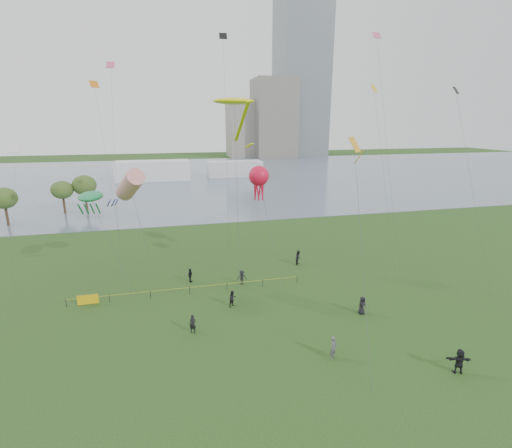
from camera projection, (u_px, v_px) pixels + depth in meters
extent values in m
plane|color=#1B3812|center=(286.00, 356.00, 28.81)|extent=(400.00, 400.00, 0.00)
cube|color=slate|center=(192.00, 177.00, 122.45)|extent=(400.00, 120.00, 0.08)
cube|color=slate|center=(302.00, 33.00, 184.21)|extent=(24.00, 24.00, 120.00)
cube|color=slate|center=(274.00, 119.00, 185.90)|extent=(20.00, 20.00, 38.00)
cube|color=gray|center=(244.00, 129.00, 189.67)|extent=(16.00, 18.00, 28.00)
cube|color=white|center=(153.00, 171.00, 114.25)|extent=(22.00, 8.00, 6.00)
cube|color=silver|center=(234.00, 169.00, 123.10)|extent=(18.00, 7.00, 5.00)
cylinder|color=#3C291B|center=(86.00, 203.00, 75.22)|extent=(0.44, 0.44, 3.27)
ellipsoid|color=#445F25|center=(84.00, 185.00, 74.24)|extent=(4.66, 4.66, 3.93)
cylinder|color=#3C291B|center=(7.00, 217.00, 64.53)|extent=(0.44, 0.44, 3.03)
ellipsoid|color=#445F25|center=(4.00, 198.00, 63.62)|extent=(4.30, 4.30, 3.63)
cylinder|color=#3C291B|center=(64.00, 206.00, 73.24)|extent=(0.44, 0.44, 2.92)
ellipsoid|color=#445F25|center=(62.00, 190.00, 72.36)|extent=(4.15, 4.15, 3.50)
cylinder|color=black|center=(66.00, 303.00, 36.38)|extent=(0.07, 0.07, 0.85)
cylinder|color=black|center=(109.00, 298.00, 37.29)|extent=(0.07, 0.07, 0.85)
cylinder|color=black|center=(150.00, 294.00, 38.20)|extent=(0.07, 0.07, 0.85)
cylinder|color=black|center=(190.00, 290.00, 39.11)|extent=(0.07, 0.07, 0.85)
cylinder|color=black|center=(227.00, 286.00, 40.02)|extent=(0.07, 0.07, 0.85)
cylinder|color=black|center=(263.00, 283.00, 40.93)|extent=(0.07, 0.07, 0.85)
cylinder|color=black|center=(297.00, 279.00, 41.84)|extent=(0.07, 0.07, 0.85)
cylinder|color=#CED419|center=(190.00, 287.00, 39.03)|extent=(24.00, 0.03, 0.03)
cube|color=#E6B20C|center=(88.00, 300.00, 36.81)|extent=(2.00, 0.04, 1.00)
imported|color=#515358|center=(333.00, 348.00, 28.37)|extent=(0.80, 0.75, 1.83)
imported|color=black|center=(233.00, 299.00, 36.41)|extent=(1.02, 0.97, 1.65)
imported|color=black|center=(242.00, 277.00, 41.33)|extent=(1.14, 0.73, 1.68)
imported|color=black|center=(190.00, 275.00, 41.96)|extent=(0.79, 1.03, 1.62)
imported|color=black|center=(362.00, 305.00, 34.97)|extent=(0.94, 0.70, 1.75)
imported|color=black|center=(459.00, 361.00, 26.70)|extent=(1.85, 1.10, 1.90)
imported|color=black|center=(193.00, 324.00, 31.80)|extent=(0.72, 0.60, 1.67)
imported|color=black|center=(298.00, 257.00, 47.15)|extent=(1.11, 1.14, 1.85)
cylinder|color=#3F3F42|center=(237.00, 194.00, 40.54)|extent=(1.41, 9.41, 19.89)
ellipsoid|color=#E2EA0C|center=(234.00, 101.00, 42.44)|extent=(4.84, 3.02, 0.76)
cube|color=#E2EA0C|center=(241.00, 123.00, 39.14)|extent=(0.36, 6.98, 4.09)
cube|color=#E2EA0C|center=(249.00, 145.00, 36.15)|extent=(0.95, 0.95, 0.42)
cylinder|color=#3F3F42|center=(144.00, 237.00, 40.11)|extent=(2.13, 2.11, 11.14)
cylinder|color=red|center=(130.00, 185.00, 39.36)|extent=(3.79, 5.21, 3.91)
cylinder|color=#1A1FBB|center=(116.00, 203.00, 38.34)|extent=(0.60, 1.13, 0.88)
cylinder|color=#1A1FBB|center=(114.00, 202.00, 38.64)|extent=(0.60, 1.13, 0.88)
cylinder|color=#1A1FBB|center=(109.00, 202.00, 38.40)|extent=(0.60, 1.13, 0.88)
cylinder|color=#1A1FBB|center=(109.00, 203.00, 37.96)|extent=(0.60, 1.13, 0.88)
cylinder|color=#1A1FBB|center=(113.00, 203.00, 37.93)|extent=(0.60, 1.13, 0.88)
cylinder|color=#3F3F42|center=(112.00, 246.00, 38.75)|extent=(3.82, 4.11, 10.07)
ellipsoid|color=#178240|center=(91.00, 196.00, 38.89)|extent=(2.45, 4.40, 0.86)
cylinder|color=#178240|center=(81.00, 209.00, 37.48)|extent=(0.16, 1.79, 1.54)
cylinder|color=#178240|center=(86.00, 209.00, 37.60)|extent=(0.16, 1.79, 1.54)
cylinder|color=#178240|center=(92.00, 209.00, 37.73)|extent=(0.16, 1.79, 1.54)
cylinder|color=#178240|center=(98.00, 208.00, 37.85)|extent=(0.16, 1.79, 1.54)
cylinder|color=#3F3F42|center=(270.00, 230.00, 42.02)|extent=(0.98, 7.25, 11.44)
sphere|color=red|center=(259.00, 176.00, 43.77)|extent=(2.41, 2.41, 2.41)
cylinder|color=red|center=(263.00, 189.00, 44.31)|extent=(0.18, 0.54, 2.60)
cylinder|color=red|center=(260.00, 189.00, 44.66)|extent=(0.49, 0.36, 2.61)
cylinder|color=red|center=(256.00, 189.00, 44.55)|extent=(0.49, 0.36, 2.61)
cylinder|color=red|center=(255.00, 189.00, 44.09)|extent=(0.18, 0.54, 2.60)
cylinder|color=red|center=(258.00, 190.00, 43.74)|extent=(0.49, 0.36, 2.61)
cylinder|color=red|center=(262.00, 190.00, 43.85)|extent=(0.49, 0.36, 2.61)
cylinder|color=#3F3F42|center=(362.00, 252.00, 28.81)|extent=(3.85, 11.87, 15.68)
cube|color=#F0A615|center=(355.00, 145.00, 32.70)|extent=(1.62, 1.62, 1.32)
cylinder|color=#F0A615|center=(359.00, 157.00, 32.12)|extent=(0.08, 1.58, 1.35)
cube|color=#E5598C|center=(110.00, 65.00, 41.71)|extent=(1.04, 1.00, 0.76)
cube|color=yellow|center=(374.00, 89.00, 40.87)|extent=(0.93, 0.60, 0.76)
cube|color=black|center=(223.00, 36.00, 42.80)|extent=(1.05, 0.96, 0.76)
cube|color=black|center=(456.00, 90.00, 38.77)|extent=(0.97, 0.68, 0.76)
cube|color=white|center=(14.00, 148.00, 34.99)|extent=(1.05, 0.91, 0.76)
cube|color=orange|center=(94.00, 84.00, 40.29)|extent=(1.01, 0.76, 0.76)
cube|color=#E5598C|center=(377.00, 35.00, 42.50)|extent=(1.04, 0.85, 0.76)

